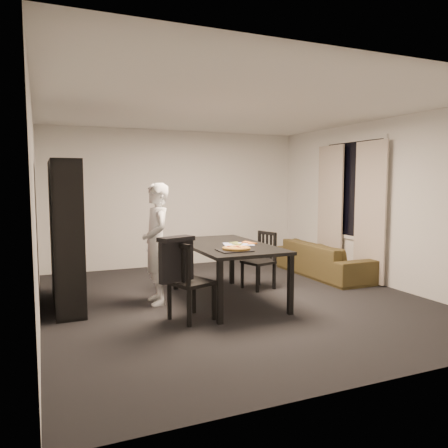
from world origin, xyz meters
name	(u,v)px	position (x,y,z in m)	size (l,w,h in m)	color
room	(235,206)	(0.00, 0.00, 1.30)	(5.01, 5.51, 2.61)	black
window_pane	(353,189)	(2.48, 0.60, 1.50)	(0.02, 1.40, 1.60)	black
window_frame	(353,189)	(2.48, 0.60, 1.50)	(0.03, 1.52, 1.72)	white
curtain_left	(370,212)	(2.40, 0.08, 1.15)	(0.03, 0.70, 2.25)	#C0B3A4
curtain_right	(330,208)	(2.40, 1.12, 1.15)	(0.03, 0.70, 2.25)	#C0B3A4
bookshelf	(66,234)	(-2.16, 0.60, 0.95)	(0.35, 1.50, 1.90)	black
dining_table	(227,249)	(-0.12, 0.00, 0.71)	(1.04, 1.88, 0.78)	black
chair_left	(185,276)	(-0.92, -0.63, 0.54)	(0.56, 0.56, 0.94)	black
chair_right	(262,256)	(0.67, 0.45, 0.49)	(0.49, 0.49, 0.86)	black
draped_jacket	(176,257)	(-1.04, -0.68, 0.78)	(0.45, 0.31, 0.52)	black
person	(157,244)	(-1.03, 0.25, 0.81)	(0.59, 0.39, 1.62)	white
baking_tray	(234,250)	(-0.26, -0.55, 0.79)	(0.40, 0.32, 0.01)	black
pepperoni_pizza	(236,248)	(-0.22, -0.53, 0.81)	(0.35, 0.35, 0.03)	olive
kitchen_towel	(238,244)	(0.01, -0.09, 0.79)	(0.40, 0.30, 0.01)	silver
pizza_slices	(242,243)	(0.07, -0.08, 0.80)	(0.37, 0.31, 0.01)	gold
sofa	(324,259)	(2.07, 0.80, 0.29)	(1.98, 0.77, 0.58)	#403419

